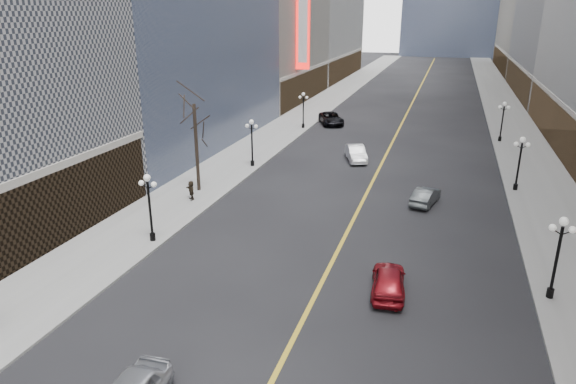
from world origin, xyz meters
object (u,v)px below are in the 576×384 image
Objects in this scene: streetlamp_west_1 at (149,201)px; streetlamp_west_2 at (252,138)px; car_sb_mid at (388,280)px; car_sb_far at (425,196)px; streetlamp_west_3 at (303,106)px; car_nb_far at (331,118)px; streetlamp_east_3 at (503,117)px; streetlamp_east_2 at (520,158)px; car_nb_mid at (356,153)px; streetlamp_east_1 at (558,250)px.

streetlamp_west_1 is 1.00× the size of streetlamp_west_2.
streetlamp_west_2 reaches higher than car_sb_mid.
streetlamp_west_1 is 20.92m from car_sb_far.
streetlamp_west_3 reaches higher than car_nb_far.
streetlamp_west_1 is at bearing -123.25° from streetlamp_east_3.
streetlamp_west_3 reaches higher than car_sb_mid.
car_sb_far is (13.75, -27.25, -0.14)m from car_nb_far.
streetlamp_west_1 is at bearing -90.00° from streetlamp_west_2.
streetlamp_west_3 is (-23.60, 0.00, 0.00)m from streetlamp_east_3.
car_nb_far is 30.53m from car_sb_far.
streetlamp_west_1 reaches higher than car_sb_mid.
streetlamp_east_2 and streetlamp_east_3 have the same top height.
streetlamp_east_2 is at bearing -118.51° from car_sb_mid.
car_sb_mid reaches higher than car_sb_far.
streetlamp_east_2 is 15.55m from car_nb_mid.
streetlamp_west_3 is at bearing -149.75° from car_nb_far.
streetlamp_west_2 is 0.78× the size of car_nb_far.
streetlamp_west_1 is 1.12× the size of car_sb_far.
streetlamp_east_2 is (0.00, 18.00, 0.00)m from streetlamp_east_1.
streetlamp_east_1 is 14.61m from car_sb_far.
streetlamp_east_3 is 43.05m from streetlamp_west_1.
streetlamp_west_3 is (-23.60, 18.00, 0.00)m from streetlamp_east_2.
car_sb_mid is (15.44, -19.82, -2.16)m from streetlamp_west_2.
streetlamp_west_1 is 1.00× the size of streetlamp_west_3.
streetlamp_west_1 is 25.13m from car_nb_mid.
car_nb_mid is (9.15, 23.31, -2.13)m from streetlamp_west_1.
streetlamp_east_1 is 45.01m from car_nb_far.
streetlamp_east_2 is 0.97× the size of car_nb_mid.
streetlamp_east_1 reaches higher than car_nb_far.
car_nb_far is (-20.80, 39.85, -2.10)m from streetlamp_east_1.
car_nb_mid is (-14.45, 23.31, -2.13)m from streetlamp_east_1.
car_sb_far is (-7.05, -23.40, -2.24)m from streetlamp_east_3.
car_sb_mid is at bearing -112.38° from streetlamp_east_2.
streetlamp_east_1 is at bearing -86.20° from car_nb_far.
streetlamp_west_2 is 10.79m from car_nb_mid.
car_nb_far is 1.32× the size of car_sb_mid.
streetlamp_west_1 and streetlamp_west_3 have the same top height.
streetlamp_east_3 is 0.78× the size of car_nb_far.
streetlamp_east_2 and streetlamp_west_1 have the same top height.
streetlamp_west_1 is 0.97× the size of car_nb_mid.
streetlamp_east_3 and streetlamp_west_3 have the same top height.
streetlamp_west_3 reaches higher than car_sb_far.
streetlamp_west_2 is at bearing -5.25° from car_sb_far.
streetlamp_west_1 reaches higher than car_sb_far.
streetlamp_west_2 is at bearing -121.06° from car_nb_far.
streetlamp_west_2 is 17.55m from car_sb_far.
car_nb_mid is 25.90m from car_sb_mid.
streetlamp_west_2 is at bearing -58.20° from car_sb_mid.
streetlamp_east_2 reaches higher than car_nb_far.
streetlamp_east_3 and streetlamp_west_1 have the same top height.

